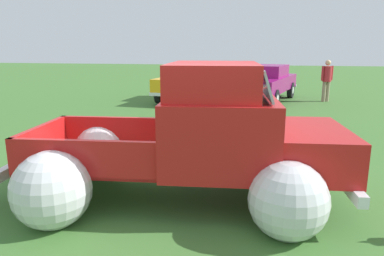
{
  "coord_description": "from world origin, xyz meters",
  "views": [
    {
      "loc": [
        1.18,
        -4.64,
        2.12
      ],
      "look_at": [
        0.0,
        1.34,
        0.73
      ],
      "focal_mm": 33.13,
      "sensor_mm": 36.0,
      "label": 1
    }
  ],
  "objects_px": {
    "show_car_0": "(191,81)",
    "lane_cone_0": "(298,142)",
    "spectator_0": "(184,96)",
    "show_car_1": "(264,82)",
    "spectator_1": "(327,78)",
    "vintage_pickup_truck": "(201,148)"
  },
  "relations": [
    {
      "from": "show_car_0",
      "to": "lane_cone_0",
      "type": "relative_size",
      "value": 7.02
    },
    {
      "from": "spectator_0",
      "to": "lane_cone_0",
      "type": "bearing_deg",
      "value": 159.25
    },
    {
      "from": "show_car_1",
      "to": "spectator_1",
      "type": "height_order",
      "value": "spectator_1"
    },
    {
      "from": "vintage_pickup_truck",
      "to": "spectator_0",
      "type": "xyz_separation_m",
      "value": [
        -1.2,
        4.27,
        0.14
      ]
    },
    {
      "from": "vintage_pickup_truck",
      "to": "show_car_1",
      "type": "xyz_separation_m",
      "value": [
        0.86,
        9.87,
        0.03
      ]
    },
    {
      "from": "vintage_pickup_truck",
      "to": "spectator_1",
      "type": "xyz_separation_m",
      "value": [
        3.31,
        10.21,
        0.18
      ]
    },
    {
      "from": "spectator_1",
      "to": "lane_cone_0",
      "type": "distance_m",
      "value": 8.18
    },
    {
      "from": "spectator_0",
      "to": "lane_cone_0",
      "type": "height_order",
      "value": "spectator_0"
    },
    {
      "from": "show_car_0",
      "to": "spectator_1",
      "type": "distance_m",
      "value": 5.44
    },
    {
      "from": "vintage_pickup_truck",
      "to": "show_car_0",
      "type": "height_order",
      "value": "vintage_pickup_truck"
    },
    {
      "from": "spectator_1",
      "to": "lane_cone_0",
      "type": "bearing_deg",
      "value": 138.06
    },
    {
      "from": "show_car_1",
      "to": "lane_cone_0",
      "type": "xyz_separation_m",
      "value": [
        0.67,
        -7.62,
        -0.47
      ]
    },
    {
      "from": "show_car_1",
      "to": "spectator_0",
      "type": "bearing_deg",
      "value": -5.27
    },
    {
      "from": "show_car_0",
      "to": "lane_cone_0",
      "type": "bearing_deg",
      "value": 32.01
    },
    {
      "from": "spectator_1",
      "to": "show_car_0",
      "type": "bearing_deg",
      "value": 65.78
    },
    {
      "from": "show_car_1",
      "to": "spectator_1",
      "type": "bearing_deg",
      "value": 112.91
    },
    {
      "from": "vintage_pickup_truck",
      "to": "lane_cone_0",
      "type": "height_order",
      "value": "vintage_pickup_truck"
    },
    {
      "from": "spectator_0",
      "to": "vintage_pickup_truck",
      "type": "bearing_deg",
      "value": 121.34
    },
    {
      "from": "vintage_pickup_truck",
      "to": "lane_cone_0",
      "type": "xyz_separation_m",
      "value": [
        1.54,
        2.26,
        -0.45
      ]
    },
    {
      "from": "show_car_1",
      "to": "lane_cone_0",
      "type": "height_order",
      "value": "show_car_1"
    },
    {
      "from": "lane_cone_0",
      "to": "show_car_0",
      "type": "bearing_deg",
      "value": 116.0
    },
    {
      "from": "spectator_0",
      "to": "lane_cone_0",
      "type": "relative_size",
      "value": 2.52
    }
  ]
}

